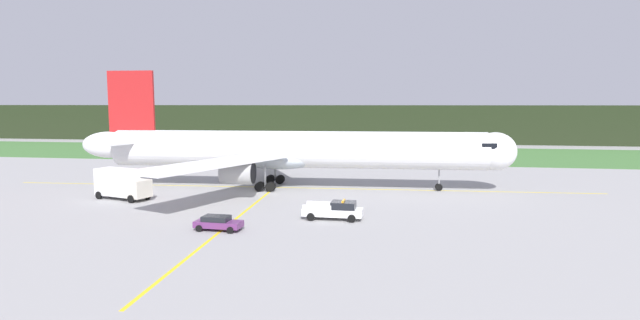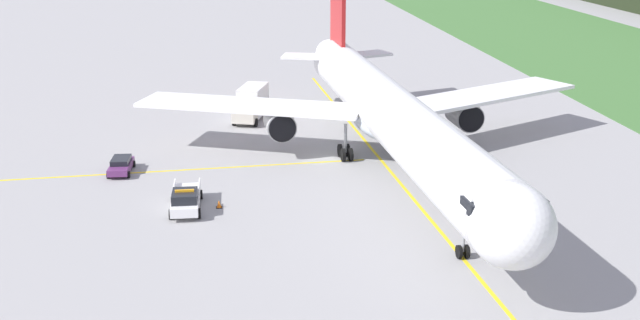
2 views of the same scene
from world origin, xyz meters
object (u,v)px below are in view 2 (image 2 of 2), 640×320
object	(u,v)px
staff_car	(121,165)
apron_cone	(219,204)
airliner	(387,111)
catering_truck	(251,103)
ops_pickup_truck	(186,199)

from	to	relation	value
staff_car	apron_cone	distance (m)	12.71
airliner	catering_truck	bearing A→B (deg)	-147.59
airliner	staff_car	distance (m)	23.75
ops_pickup_truck	catering_truck	size ratio (longest dim) A/B	0.79
airliner	ops_pickup_truck	size ratio (longest dim) A/B	9.99
airliner	ops_pickup_truck	xyz separation A→B (m)	(8.48, -17.39, -4.13)
catering_truck	ops_pickup_truck	bearing A→B (deg)	-13.34
catering_truck	staff_car	xyz separation A→B (m)	(16.46, -12.12, -1.18)
airliner	apron_cone	world-z (taller)	airliner
staff_car	apron_cone	size ratio (longest dim) A/B	6.83
airliner	ops_pickup_truck	distance (m)	19.78
ops_pickup_truck	apron_cone	xyz separation A→B (m)	(-0.15, 2.49, -0.60)
staff_car	apron_cone	world-z (taller)	staff_car
apron_cone	ops_pickup_truck	bearing A→B (deg)	-86.65
catering_truck	apron_cone	distance (m)	26.28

